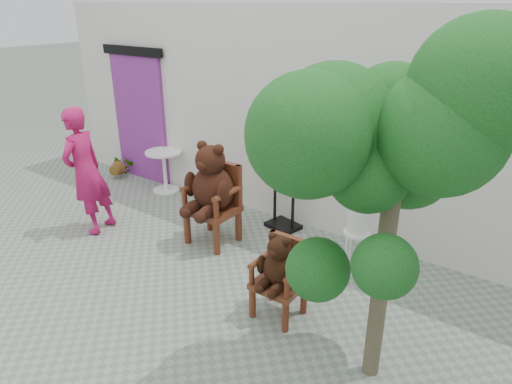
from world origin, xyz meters
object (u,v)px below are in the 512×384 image
(chair_big, at_px, (212,188))
(display_stand, at_px, (284,190))
(tree, at_px, (387,135))
(stool_bucket, at_px, (358,218))
(cafe_table, at_px, (164,166))
(person, at_px, (86,171))
(chair_small, at_px, (280,269))

(chair_big, bearing_deg, display_stand, 57.64)
(tree, bearing_deg, chair_big, 158.50)
(display_stand, height_order, stool_bucket, display_stand)
(cafe_table, height_order, display_stand, display_stand)
(chair_big, height_order, stool_bucket, stool_bucket)
(chair_big, bearing_deg, tree, -21.50)
(cafe_table, distance_m, tree, 5.07)
(person, bearing_deg, display_stand, 111.82)
(chair_big, height_order, tree, tree)
(stool_bucket, bearing_deg, cafe_table, 174.66)
(chair_big, height_order, display_stand, display_stand)
(chair_small, xyz_separation_m, tree, (1.00, -0.21, 1.60))
(person, relative_size, stool_bucket, 1.19)
(stool_bucket, bearing_deg, person, -160.04)
(chair_small, bearing_deg, cafe_table, 153.62)
(cafe_table, xyz_separation_m, stool_bucket, (3.62, -0.34, 0.20))
(chair_small, bearing_deg, tree, -12.05)
(chair_big, distance_m, chair_small, 1.77)
(chair_small, bearing_deg, chair_big, 153.00)
(chair_big, xyz_separation_m, cafe_table, (-1.82, 0.88, -0.34))
(cafe_table, bearing_deg, tree, -23.33)
(chair_big, distance_m, person, 1.79)
(chair_big, distance_m, stool_bucket, 1.89)
(stool_bucket, xyz_separation_m, tree, (0.77, -1.55, 1.49))
(person, relative_size, tree, 0.58)
(display_stand, bearing_deg, person, -131.03)
(chair_small, height_order, cafe_table, chair_small)
(display_stand, bearing_deg, chair_small, -45.77)
(stool_bucket, relative_size, tree, 0.49)
(chair_small, bearing_deg, stool_bucket, 79.90)
(chair_big, relative_size, stool_bucket, 0.96)
(chair_small, xyz_separation_m, person, (-3.21, 0.09, 0.33))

